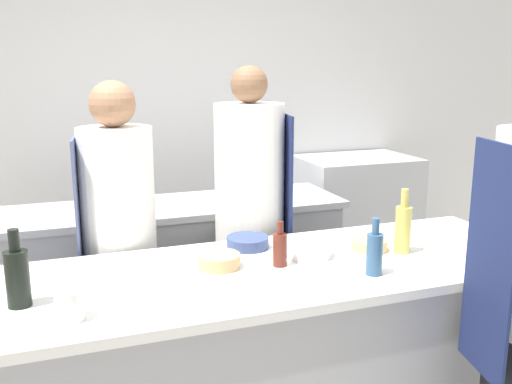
% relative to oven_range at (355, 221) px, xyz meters
% --- Properties ---
extents(wall_back, '(8.00, 0.06, 2.80)m').
position_rel_oven_range_xyz_m(wall_back, '(-1.36, 0.37, 0.88)').
color(wall_back, silver).
rests_on(wall_back, ground_plane).
extents(prep_counter, '(2.43, 0.85, 0.91)m').
position_rel_oven_range_xyz_m(prep_counter, '(-1.36, -1.76, -0.06)').
color(prep_counter, '#A8AAAF').
rests_on(prep_counter, ground_plane).
extents(pass_counter, '(2.11, 0.62, 0.91)m').
position_rel_oven_range_xyz_m(pass_counter, '(-1.58, -0.52, -0.06)').
color(pass_counter, '#A8AAAF').
rests_on(pass_counter, ground_plane).
extents(oven_range, '(0.89, 0.63, 1.04)m').
position_rel_oven_range_xyz_m(oven_range, '(0.00, 0.00, 0.00)').
color(oven_range, '#A8AAAF').
rests_on(oven_range, ground_plane).
extents(chef_at_stove, '(0.41, 0.39, 1.75)m').
position_rel_oven_range_xyz_m(chef_at_stove, '(-1.28, -1.08, 0.36)').
color(chef_at_stove, black).
rests_on(chef_at_stove, ground_plane).
extents(chef_at_pass_far, '(0.39, 0.37, 1.69)m').
position_rel_oven_range_xyz_m(chef_at_pass_far, '(-1.98, -1.14, 0.33)').
color(chef_at_pass_far, black).
rests_on(chef_at_pass_far, ground_plane).
extents(bottle_olive_oil, '(0.07, 0.07, 0.30)m').
position_rel_oven_range_xyz_m(bottle_olive_oil, '(-0.78, -1.78, 0.51)').
color(bottle_olive_oil, '#B2A84C').
rests_on(bottle_olive_oil, prep_counter).
extents(bottle_vinegar, '(0.07, 0.07, 0.24)m').
position_rel_oven_range_xyz_m(bottle_vinegar, '(-1.05, -1.98, 0.49)').
color(bottle_vinegar, '#2D5175').
rests_on(bottle_vinegar, prep_counter).
extents(bottle_wine, '(0.08, 0.08, 0.29)m').
position_rel_oven_range_xyz_m(bottle_wine, '(-2.41, -1.82, 0.51)').
color(bottle_wine, black).
rests_on(bottle_wine, prep_counter).
extents(bottle_cooking_oil, '(0.06, 0.06, 0.20)m').
position_rel_oven_range_xyz_m(bottle_cooking_oil, '(-1.38, -1.76, 0.47)').
color(bottle_cooking_oil, '#5B2319').
rests_on(bottle_cooking_oil, prep_counter).
extents(bowl_mixing_large, '(0.20, 0.20, 0.07)m').
position_rel_oven_range_xyz_m(bowl_mixing_large, '(-1.21, -1.69, 0.43)').
color(bowl_mixing_large, white).
rests_on(bowl_mixing_large, prep_counter).
extents(bowl_prep_small, '(0.20, 0.20, 0.05)m').
position_rel_oven_range_xyz_m(bowl_prep_small, '(-1.43, -1.48, 0.42)').
color(bowl_prep_small, navy).
rests_on(bowl_prep_small, prep_counter).
extents(bowl_ceramic_blue, '(0.18, 0.18, 0.06)m').
position_rel_oven_range_xyz_m(bowl_ceramic_blue, '(-1.63, -1.69, 0.42)').
color(bowl_ceramic_blue, tan).
rests_on(bowl_ceramic_blue, prep_counter).
extents(bowl_wooden_salad, '(0.17, 0.17, 0.05)m').
position_rel_oven_range_xyz_m(bowl_wooden_salad, '(-0.91, -1.70, 0.42)').
color(bowl_wooden_salad, tan).
rests_on(bowl_wooden_salad, prep_counter).
extents(cup, '(0.10, 0.10, 0.10)m').
position_rel_oven_range_xyz_m(cup, '(-2.24, -2.00, 0.45)').
color(cup, white).
rests_on(cup, prep_counter).
extents(stockpot, '(0.22, 0.22, 0.21)m').
position_rel_oven_range_xyz_m(stockpot, '(-1.09, -0.47, 0.50)').
color(stockpot, '#A8AAAF').
rests_on(stockpot, pass_counter).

